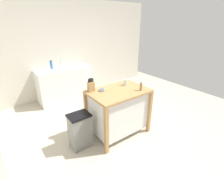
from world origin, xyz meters
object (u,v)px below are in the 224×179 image
object	(u,v)px
sink_faucet	(61,63)
bottle_dish_soap	(51,65)
kitchen_island	(118,110)
knife_block	(91,86)
drinking_cup	(125,82)
trash_bin	(80,131)
pepper_grinder	(141,86)
bowl_ceramic_wide	(102,90)

from	to	relation	value
sink_faucet	bottle_dish_soap	world-z (taller)	bottle_dish_soap
kitchen_island	knife_block	bearing A→B (deg)	147.41
kitchen_island	sink_faucet	xyz separation A→B (m)	(-0.23, 2.20, 0.50)
drinking_cup	sink_faucet	world-z (taller)	sink_faucet
trash_bin	pepper_grinder	bearing A→B (deg)	-15.76
knife_block	sink_faucet	xyz separation A→B (m)	(0.18, 1.94, 0.01)
kitchen_island	pepper_grinder	xyz separation A→B (m)	(0.32, -0.23, 0.47)
bowl_ceramic_wide	drinking_cup	xyz separation A→B (m)	(0.52, -0.03, 0.04)
drinking_cup	trash_bin	xyz separation A→B (m)	(-1.04, -0.05, -0.64)
drinking_cup	pepper_grinder	world-z (taller)	pepper_grinder
kitchen_island	bowl_ceramic_wide	size ratio (longest dim) A/B	9.67
pepper_grinder	bottle_dish_soap	size ratio (longest dim) A/B	0.75
trash_bin	bottle_dish_soap	size ratio (longest dim) A/B	2.77
kitchen_island	sink_faucet	world-z (taller)	sink_faucet
pepper_grinder	trash_bin	size ratio (longest dim) A/B	0.27
drinking_cup	sink_faucet	bearing A→B (deg)	103.57
drinking_cup	sink_faucet	size ratio (longest dim) A/B	0.53
pepper_grinder	sink_faucet	xyz separation A→B (m)	(-0.55, 2.43, 0.02)
pepper_grinder	sink_faucet	bearing A→B (deg)	102.83
knife_block	trash_bin	size ratio (longest dim) A/B	0.39
bowl_ceramic_wide	bottle_dish_soap	xyz separation A→B (m)	(-0.25, 2.00, 0.08)
kitchen_island	bowl_ceramic_wide	xyz separation A→B (m)	(-0.26, 0.16, 0.41)
drinking_cup	sink_faucet	xyz separation A→B (m)	(-0.50, 2.07, 0.04)
sink_faucet	bowl_ceramic_wide	bearing A→B (deg)	-90.62
kitchen_island	knife_block	size ratio (longest dim) A/B	4.34
drinking_cup	pepper_grinder	xyz separation A→B (m)	(0.05, -0.36, 0.02)
knife_block	bowl_ceramic_wide	xyz separation A→B (m)	(0.16, -0.10, -0.08)
knife_block	drinking_cup	world-z (taller)	knife_block
kitchen_island	pepper_grinder	size ratio (longest dim) A/B	6.26
bowl_ceramic_wide	pepper_grinder	world-z (taller)	pepper_grinder
kitchen_island	drinking_cup	size ratio (longest dim) A/B	9.05
pepper_grinder	sink_faucet	size ratio (longest dim) A/B	0.77
bowl_ceramic_wide	drinking_cup	distance (m)	0.52
kitchen_island	bottle_dish_soap	bearing A→B (deg)	103.02
kitchen_island	bowl_ceramic_wide	distance (m)	0.51
knife_block	drinking_cup	distance (m)	0.69
drinking_cup	bottle_dish_soap	world-z (taller)	bottle_dish_soap
trash_bin	sink_faucet	distance (m)	2.30
trash_bin	bottle_dish_soap	distance (m)	2.21
bowl_ceramic_wide	knife_block	bearing A→B (deg)	147.12
kitchen_island	bottle_dish_soap	xyz separation A→B (m)	(-0.50, 2.17, 0.49)
bowl_ceramic_wide	sink_faucet	xyz separation A→B (m)	(0.02, 2.04, 0.08)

